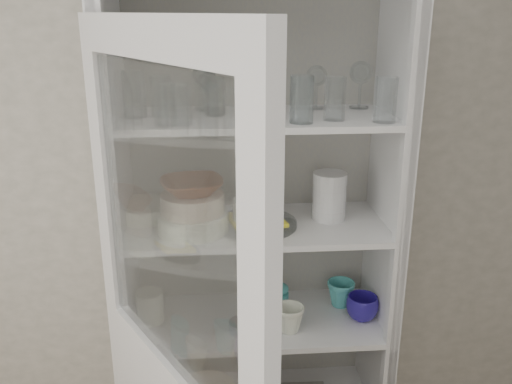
% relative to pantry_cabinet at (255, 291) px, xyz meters
% --- Properties ---
extents(wall_back, '(3.60, 0.02, 2.60)m').
position_rel_pantry_cabinet_xyz_m(wall_back, '(-0.20, 0.16, 0.36)').
color(wall_back, '#A8A496').
rests_on(wall_back, ground).
extents(pantry_cabinet, '(1.00, 0.45, 2.10)m').
position_rel_pantry_cabinet_xyz_m(pantry_cabinet, '(0.00, 0.00, 0.00)').
color(pantry_cabinet, silver).
rests_on(pantry_cabinet, floor).
extents(tumbler_0, '(0.08, 0.08, 0.13)m').
position_rel_pantry_cabinet_xyz_m(tumbler_0, '(-0.24, -0.22, 0.78)').
color(tumbler_0, silver).
rests_on(tumbler_0, shelf_glass).
extents(tumbler_1, '(0.08, 0.08, 0.13)m').
position_rel_pantry_cabinet_xyz_m(tumbler_1, '(-0.29, -0.21, 0.79)').
color(tumbler_1, silver).
rests_on(tumbler_1, shelf_glass).
extents(tumbler_2, '(0.08, 0.08, 0.15)m').
position_rel_pantry_cabinet_xyz_m(tumbler_2, '(0.02, -0.20, 0.80)').
color(tumbler_2, silver).
rests_on(tumbler_2, shelf_glass).
extents(tumbler_3, '(0.09, 0.09, 0.15)m').
position_rel_pantry_cabinet_xyz_m(tumbler_3, '(0.13, -0.21, 0.80)').
color(tumbler_3, silver).
rests_on(tumbler_3, shelf_glass).
extents(tumbler_4, '(0.08, 0.08, 0.15)m').
position_rel_pantry_cabinet_xyz_m(tumbler_4, '(0.14, -0.22, 0.80)').
color(tumbler_4, silver).
rests_on(tumbler_4, shelf_glass).
extents(tumbler_5, '(0.09, 0.09, 0.15)m').
position_rel_pantry_cabinet_xyz_m(tumbler_5, '(0.40, -0.22, 0.79)').
color(tumbler_5, silver).
rests_on(tumbler_5, shelf_glass).
extents(tumbler_6, '(0.08, 0.08, 0.14)m').
position_rel_pantry_cabinet_xyz_m(tumbler_6, '(0.25, -0.17, 0.79)').
color(tumbler_6, silver).
rests_on(tumbler_6, shelf_glass).
extents(tumbler_7, '(0.10, 0.10, 0.16)m').
position_rel_pantry_cabinet_xyz_m(tumbler_7, '(-0.41, -0.07, 0.80)').
color(tumbler_7, silver).
rests_on(tumbler_7, shelf_glass).
extents(tumbler_8, '(0.08, 0.08, 0.14)m').
position_rel_pantry_cabinet_xyz_m(tumbler_8, '(-0.32, -0.08, 0.79)').
color(tumbler_8, silver).
rests_on(tumbler_8, shelf_glass).
extents(tumbler_9, '(0.08, 0.08, 0.13)m').
position_rel_pantry_cabinet_xyz_m(tumbler_9, '(-0.01, -0.05, 0.78)').
color(tumbler_9, silver).
rests_on(tumbler_9, shelf_glass).
extents(tumbler_10, '(0.07, 0.07, 0.13)m').
position_rel_pantry_cabinet_xyz_m(tumbler_10, '(-0.14, -0.06, 0.79)').
color(tumbler_10, silver).
rests_on(tumbler_10, shelf_glass).
extents(tumbler_11, '(0.06, 0.06, 0.12)m').
position_rel_pantry_cabinet_xyz_m(tumbler_11, '(-0.02, -0.08, 0.78)').
color(tumbler_11, silver).
rests_on(tumbler_11, shelf_glass).
extents(goblet_0, '(0.08, 0.08, 0.18)m').
position_rel_pantry_cabinet_xyz_m(goblet_0, '(-0.18, 0.06, 0.81)').
color(goblet_0, silver).
rests_on(goblet_0, shelf_glass).
extents(goblet_1, '(0.07, 0.07, 0.15)m').
position_rel_pantry_cabinet_xyz_m(goblet_1, '(-0.16, 0.02, 0.80)').
color(goblet_1, silver).
rests_on(goblet_1, shelf_glass).
extents(goblet_2, '(0.08, 0.08, 0.17)m').
position_rel_pantry_cabinet_xyz_m(goblet_2, '(0.23, 0.05, 0.81)').
color(goblet_2, silver).
rests_on(goblet_2, shelf_glass).
extents(goblet_3, '(0.08, 0.08, 0.19)m').
position_rel_pantry_cabinet_xyz_m(goblet_3, '(0.39, 0.05, 0.81)').
color(goblet_3, silver).
rests_on(goblet_3, shelf_glass).
extents(plate_stack_front, '(0.25, 0.25, 0.07)m').
position_rel_pantry_cabinet_xyz_m(plate_stack_front, '(-0.23, -0.13, 0.36)').
color(plate_stack_front, white).
rests_on(plate_stack_front, shelf_plates).
extents(plate_stack_back, '(0.23, 0.23, 0.06)m').
position_rel_pantry_cabinet_xyz_m(plate_stack_back, '(-0.41, 0.03, 0.35)').
color(plate_stack_back, white).
rests_on(plate_stack_back, shelf_plates).
extents(cream_bowl, '(0.30, 0.30, 0.07)m').
position_rel_pantry_cabinet_xyz_m(cream_bowl, '(-0.23, -0.13, 0.43)').
color(cream_bowl, beige).
rests_on(cream_bowl, plate_stack_front).
extents(terracotta_bowl, '(0.25, 0.25, 0.05)m').
position_rel_pantry_cabinet_xyz_m(terracotta_bowl, '(-0.23, -0.13, 0.49)').
color(terracotta_bowl, maroon).
rests_on(terracotta_bowl, cream_bowl).
extents(glass_platter, '(0.37, 0.37, 0.02)m').
position_rel_pantry_cabinet_xyz_m(glass_platter, '(-0.00, -0.10, 0.33)').
color(glass_platter, silver).
rests_on(glass_platter, shelf_plates).
extents(yellow_trivet, '(0.23, 0.23, 0.01)m').
position_rel_pantry_cabinet_xyz_m(yellow_trivet, '(-0.00, -0.10, 0.34)').
color(yellow_trivet, yellow).
rests_on(yellow_trivet, glass_platter).
extents(white_ramekin, '(0.18, 0.18, 0.07)m').
position_rel_pantry_cabinet_xyz_m(white_ramekin, '(-0.00, -0.10, 0.39)').
color(white_ramekin, white).
rests_on(white_ramekin, yellow_trivet).
extents(grey_bowl_stack, '(0.12, 0.12, 0.18)m').
position_rel_pantry_cabinet_xyz_m(grey_bowl_stack, '(0.27, -0.05, 0.41)').
color(grey_bowl_stack, silver).
rests_on(grey_bowl_stack, shelf_plates).
extents(mug_blue, '(0.13, 0.13, 0.10)m').
position_rel_pantry_cabinet_xyz_m(mug_blue, '(0.41, -0.11, -0.03)').
color(mug_blue, navy).
rests_on(mug_blue, shelf_mugs).
extents(mug_teal, '(0.14, 0.14, 0.10)m').
position_rel_pantry_cabinet_xyz_m(mug_teal, '(0.35, -0.00, -0.03)').
color(mug_teal, teal).
rests_on(mug_teal, shelf_mugs).
extents(mug_white, '(0.15, 0.15, 0.10)m').
position_rel_pantry_cabinet_xyz_m(mug_white, '(0.12, -0.17, -0.03)').
color(mug_white, white).
rests_on(mug_white, shelf_mugs).
extents(teal_jar, '(0.10, 0.10, 0.12)m').
position_rel_pantry_cabinet_xyz_m(teal_jar, '(0.08, -0.06, -0.02)').
color(teal_jar, teal).
rests_on(teal_jar, shelf_mugs).
extents(measuring_cups, '(0.10, 0.10, 0.04)m').
position_rel_pantry_cabinet_xyz_m(measuring_cups, '(-0.06, -0.16, -0.06)').
color(measuring_cups, silver).
rests_on(measuring_cups, shelf_mugs).
extents(white_canister, '(0.12, 0.12, 0.12)m').
position_rel_pantry_cabinet_xyz_m(white_canister, '(-0.41, -0.06, -0.02)').
color(white_canister, white).
rests_on(white_canister, shelf_mugs).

